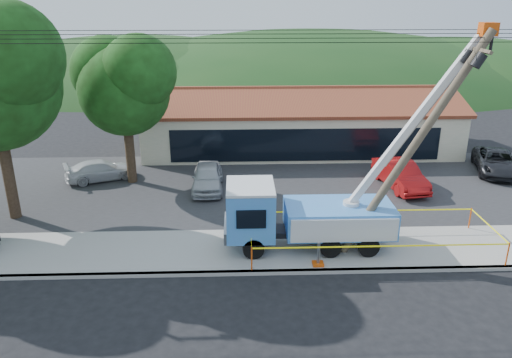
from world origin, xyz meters
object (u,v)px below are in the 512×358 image
at_px(car_red, 399,189).
at_px(car_silver, 208,191).
at_px(utility_truck, 305,213).
at_px(car_white, 102,181).
at_px(car_dark, 494,174).
at_px(leaning_pole, 420,137).

bearing_deg(car_red, car_silver, 171.05).
distance_m(utility_truck, car_white, 14.71).
xyz_separation_m(utility_truck, car_dark, (13.56, 9.56, -1.78)).
bearing_deg(car_silver, utility_truck, -58.12).
distance_m(car_red, car_dark, 7.36).
xyz_separation_m(car_silver, car_white, (-6.65, 1.83, 0.00)).
distance_m(leaning_pole, car_red, 9.67).
bearing_deg(leaning_pole, car_white, 148.67).
bearing_deg(utility_truck, car_white, 141.36).
bearing_deg(car_silver, leaning_pole, -41.50).
height_order(leaning_pole, car_white, leaning_pole).
height_order(utility_truck, car_dark, utility_truck).
bearing_deg(car_white, car_red, -120.21).
xyz_separation_m(leaning_pole, car_white, (-15.95, 9.71, -5.36)).
distance_m(car_red, car_white, 18.10).
bearing_deg(car_dark, car_white, -162.70).
relative_size(utility_truck, car_white, 2.54).
height_order(car_silver, car_red, car_red).
height_order(leaning_pole, car_dark, leaning_pole).
distance_m(leaning_pole, car_dark, 14.60).
height_order(car_silver, car_white, car_silver).
bearing_deg(car_red, car_dark, 10.33).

